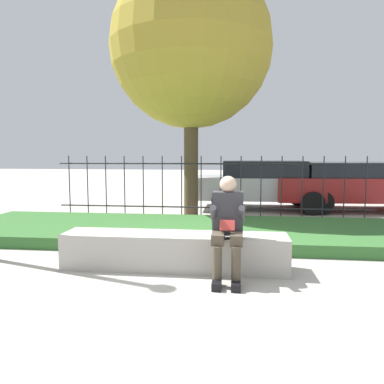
{
  "coord_description": "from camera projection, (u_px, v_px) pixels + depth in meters",
  "views": [
    {
      "loc": [
        0.57,
        -4.89,
        1.56
      ],
      "look_at": [
        -0.47,
        3.95,
        0.63
      ],
      "focal_mm": 35.0,
      "sensor_mm": 36.0,
      "label": 1
    }
  ],
  "objects": [
    {
      "name": "person_seated_reader",
      "position": [
        228.0,
        223.0,
        4.62
      ],
      "size": [
        0.42,
        0.73,
        1.28
      ],
      "color": "black",
      "rests_on": "ground_plane"
    },
    {
      "name": "car_parked_center",
      "position": [
        267.0,
        183.0,
        10.48
      ],
      "size": [
        4.01,
        1.97,
        1.35
      ],
      "rotation": [
        0.0,
        0.0,
        0.0
      ],
      "color": "#B7B7BC",
      "rests_on": "ground_plane"
    },
    {
      "name": "ground_plane",
      "position": [
        192.0,
        269.0,
        5.06
      ],
      "size": [
        60.0,
        60.0,
        0.0
      ],
      "primitive_type": "plane",
      "color": "#A8A399"
    },
    {
      "name": "grass_berm",
      "position": [
        205.0,
        231.0,
        7.0
      ],
      "size": [
        9.33,
        2.55,
        0.2
      ],
      "color": "#33662D",
      "rests_on": "ground_plane"
    },
    {
      "name": "stone_bench",
      "position": [
        174.0,
        253.0,
        5.07
      ],
      "size": [
        3.03,
        0.57,
        0.48
      ],
      "color": "#ADA89E",
      "rests_on": "ground_plane"
    },
    {
      "name": "tree_behind_fence",
      "position": [
        191.0,
        48.0,
        8.97
      ],
      "size": [
        3.88,
        3.88,
        6.04
      ],
      "color": "#4C3D28",
      "rests_on": "ground_plane"
    },
    {
      "name": "car_parked_right",
      "position": [
        355.0,
        184.0,
        10.18
      ],
      "size": [
        4.58,
        2.15,
        1.32
      ],
      "rotation": [
        0.0,
        0.0,
        0.05
      ],
      "color": "maroon",
      "rests_on": "ground_plane"
    },
    {
      "name": "iron_fence",
      "position": [
        211.0,
        187.0,
        8.67
      ],
      "size": [
        7.33,
        0.03,
        1.5
      ],
      "color": "#232326",
      "rests_on": "ground_plane"
    }
  ]
}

